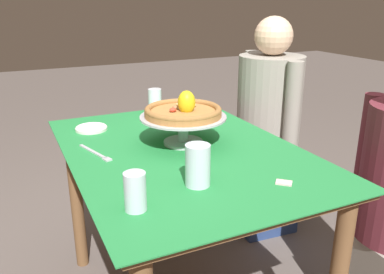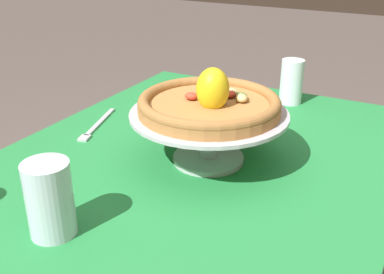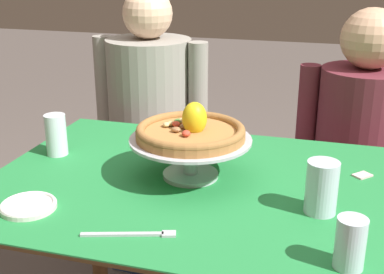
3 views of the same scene
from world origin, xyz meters
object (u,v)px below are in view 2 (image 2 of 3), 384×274
(pizza, at_px, (210,103))
(water_glass_side_right, at_px, (50,204))
(pizza_stand, at_px, (209,126))
(side_plate, at_px, (170,93))
(water_glass_side_left, at_px, (291,85))
(dinner_fork, at_px, (97,126))

(pizza, distance_m, water_glass_side_right, 0.39)
(pizza_stand, bearing_deg, water_glass_side_right, -17.28)
(pizza_stand, distance_m, side_plate, 0.45)
(pizza_stand, xyz_separation_m, water_glass_side_right, (0.36, -0.11, -0.03))
(pizza, xyz_separation_m, side_plate, (-0.33, -0.30, -0.13))
(pizza, bearing_deg, water_glass_side_left, 174.17)
(pizza, distance_m, side_plate, 0.46)
(water_glass_side_right, bearing_deg, pizza_stand, 162.72)
(water_glass_side_left, bearing_deg, dinner_fork, -43.09)
(pizza_stand, relative_size, dinner_fork, 1.61)
(pizza_stand, distance_m, pizza, 0.05)
(dinner_fork, bearing_deg, side_plate, 171.31)
(pizza, xyz_separation_m, water_glass_side_left, (-0.45, 0.05, -0.08))
(pizza_stand, distance_m, dinner_fork, 0.35)
(pizza_stand, bearing_deg, dinner_fork, -95.62)
(water_glass_side_right, height_order, dinner_fork, water_glass_side_right)
(pizza, distance_m, water_glass_side_left, 0.46)
(pizza_stand, height_order, dinner_fork, pizza_stand)
(side_plate, bearing_deg, pizza_stand, 41.58)
(water_glass_side_left, bearing_deg, pizza, -5.83)
(water_glass_side_right, distance_m, dinner_fork, 0.46)
(pizza_stand, relative_size, water_glass_side_right, 2.57)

